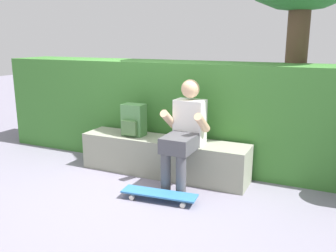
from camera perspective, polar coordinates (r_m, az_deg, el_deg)
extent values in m
plane|color=gray|center=(4.32, -2.80, -9.03)|extent=(24.00, 24.00, 0.00)
cube|color=gray|center=(4.53, -0.75, -4.81)|extent=(2.12, 0.44, 0.46)
cube|color=white|center=(4.20, 3.44, 0.61)|extent=(0.34, 0.22, 0.52)
sphere|color=#D8AD84|center=(4.13, 3.51, 5.82)|extent=(0.21, 0.21, 0.21)
cube|color=#4C4C51|center=(3.96, 1.74, -2.76)|extent=(0.32, 0.40, 0.17)
cylinder|color=#4C4C51|center=(3.97, -0.36, -7.52)|extent=(0.11, 0.11, 0.46)
cylinder|color=#4C4C51|center=(3.90, 2.05, -7.92)|extent=(0.11, 0.11, 0.46)
cylinder|color=#D8AD84|center=(4.14, 0.15, 1.02)|extent=(0.09, 0.33, 0.27)
cylinder|color=#D8AD84|center=(3.99, 5.36, 0.49)|extent=(0.09, 0.33, 0.27)
cube|color=teal|center=(3.87, -1.39, -10.49)|extent=(0.82, 0.28, 0.02)
cylinder|color=silver|center=(3.88, 2.97, -11.34)|extent=(0.06, 0.04, 0.05)
cylinder|color=silver|center=(3.75, 2.31, -12.25)|extent=(0.06, 0.04, 0.05)
cylinder|color=silver|center=(4.05, -4.77, -10.21)|extent=(0.06, 0.04, 0.05)
cylinder|color=silver|center=(3.93, -5.67, -11.03)|extent=(0.06, 0.04, 0.05)
cube|color=#51894C|center=(4.61, -5.35, 0.97)|extent=(0.28, 0.18, 0.40)
cube|color=#4E7641|center=(4.53, -6.06, -0.31)|extent=(0.20, 0.05, 0.18)
cube|color=#39772F|center=(5.04, 1.28, 2.32)|extent=(5.24, 0.75, 1.36)
cylinder|color=#473323|center=(4.98, 19.31, 9.19)|extent=(0.27, 0.27, 2.69)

